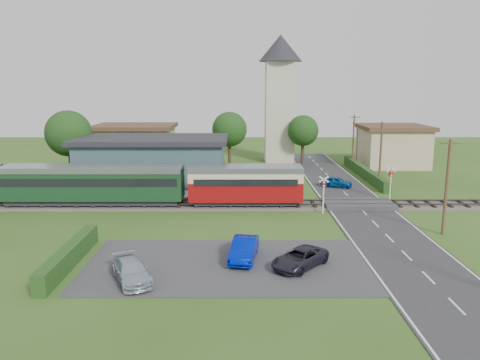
{
  "coord_description": "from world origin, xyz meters",
  "views": [
    {
      "loc": [
        -0.7,
        -38.78,
        10.7
      ],
      "look_at": [
        -0.64,
        4.0,
        2.05
      ],
      "focal_mm": 35.0,
      "sensor_mm": 36.0,
      "label": 1
    }
  ],
  "objects_px": {
    "pedestrian_far": "(60,184)",
    "train": "(57,183)",
    "church_tower": "(280,89)",
    "house_west": "(135,144)",
    "house_east": "(392,145)",
    "pedestrian_near": "(210,186)",
    "car_park_dark": "(300,258)",
    "crossing_signal_near": "(324,189)",
    "car_park_blue": "(244,249)",
    "crossing_signal_far": "(391,178)",
    "car_on_road": "(336,182)",
    "equipment_hut": "(59,181)",
    "station_building": "(153,161)",
    "car_park_silver": "(131,271)"
  },
  "relations": [
    {
      "from": "equipment_hut",
      "to": "train",
      "type": "xyz_separation_m",
      "value": [
        1.07,
        -3.2,
        0.43
      ]
    },
    {
      "from": "crossing_signal_near",
      "to": "crossing_signal_far",
      "type": "distance_m",
      "value": 8.65
    },
    {
      "from": "house_east",
      "to": "pedestrian_far",
      "type": "relative_size",
      "value": 4.62
    },
    {
      "from": "house_east",
      "to": "crossing_signal_far",
      "type": "distance_m",
      "value": 20.64
    },
    {
      "from": "crossing_signal_near",
      "to": "car_park_dark",
      "type": "xyz_separation_m",
      "value": [
        -3.5,
        -12.08,
        -1.5
      ]
    },
    {
      "from": "station_building",
      "to": "car_park_blue",
      "type": "distance_m",
      "value": 24.24
    },
    {
      "from": "train",
      "to": "car_park_blue",
      "type": "relative_size",
      "value": 10.62
    },
    {
      "from": "house_west",
      "to": "house_east",
      "type": "height_order",
      "value": "same"
    },
    {
      "from": "house_east",
      "to": "crossing_signal_far",
      "type": "bearing_deg",
      "value": -108.08
    },
    {
      "from": "station_building",
      "to": "house_east",
      "type": "height_order",
      "value": "house_east"
    },
    {
      "from": "car_park_dark",
      "to": "house_west",
      "type": "bearing_deg",
      "value": 157.38
    },
    {
      "from": "house_east",
      "to": "station_building",
      "type": "bearing_deg",
      "value": -156.56
    },
    {
      "from": "equipment_hut",
      "to": "crossing_signal_far",
      "type": "relative_size",
      "value": 0.78
    },
    {
      "from": "car_park_dark",
      "to": "pedestrian_far",
      "type": "distance_m",
      "value": 27.34
    },
    {
      "from": "car_park_dark",
      "to": "pedestrian_far",
      "type": "xyz_separation_m",
      "value": [
        -20.88,
        17.64,
        0.76
      ]
    },
    {
      "from": "train",
      "to": "car_park_blue",
      "type": "xyz_separation_m",
      "value": [
        16.52,
        -13.19,
        -1.43
      ]
    },
    {
      "from": "station_building",
      "to": "train",
      "type": "height_order",
      "value": "station_building"
    },
    {
      "from": "train",
      "to": "crossing_signal_near",
      "type": "bearing_deg",
      "value": -5.89
    },
    {
      "from": "pedestrian_far",
      "to": "car_park_blue",
      "type": "bearing_deg",
      "value": -129.89
    },
    {
      "from": "crossing_signal_near",
      "to": "car_park_dark",
      "type": "distance_m",
      "value": 12.66
    },
    {
      "from": "equipment_hut",
      "to": "car_park_dark",
      "type": "xyz_separation_m",
      "value": [
        20.9,
        -17.68,
        -1.11
      ]
    },
    {
      "from": "crossing_signal_near",
      "to": "train",
      "type": "bearing_deg",
      "value": 174.11
    },
    {
      "from": "house_west",
      "to": "crossing_signal_far",
      "type": "relative_size",
      "value": 3.3
    },
    {
      "from": "church_tower",
      "to": "crossing_signal_far",
      "type": "xyz_separation_m",
      "value": [
        8.6,
        -23.61,
        -8.08
      ]
    },
    {
      "from": "crossing_signal_far",
      "to": "pedestrian_near",
      "type": "height_order",
      "value": "crossing_signal_far"
    },
    {
      "from": "church_tower",
      "to": "pedestrian_far",
      "type": "bearing_deg",
      "value": -135.17
    },
    {
      "from": "station_building",
      "to": "house_west",
      "type": "height_order",
      "value": "house_west"
    },
    {
      "from": "house_east",
      "to": "equipment_hut",
      "type": "bearing_deg",
      "value": -153.68
    },
    {
      "from": "crossing_signal_near",
      "to": "car_park_blue",
      "type": "height_order",
      "value": "crossing_signal_near"
    },
    {
      "from": "equipment_hut",
      "to": "car_park_dark",
      "type": "bearing_deg",
      "value": -40.23
    },
    {
      "from": "crossing_signal_far",
      "to": "car_park_blue",
      "type": "distance_m",
      "value": 21.0
    },
    {
      "from": "pedestrian_far",
      "to": "pedestrian_near",
      "type": "bearing_deg",
      "value": -87.4
    },
    {
      "from": "pedestrian_far",
      "to": "church_tower",
      "type": "bearing_deg",
      "value": -42.14
    },
    {
      "from": "car_on_road",
      "to": "church_tower",
      "type": "bearing_deg",
      "value": 39.55
    },
    {
      "from": "house_west",
      "to": "pedestrian_far",
      "type": "xyz_separation_m",
      "value": [
        -2.98,
        -19.84,
        -1.39
      ]
    },
    {
      "from": "house_west",
      "to": "church_tower",
      "type": "bearing_deg",
      "value": 8.53
    },
    {
      "from": "house_west",
      "to": "pedestrian_near",
      "type": "xyz_separation_m",
      "value": [
        11.44,
        -19.95,
        -1.58
      ]
    },
    {
      "from": "car_on_road",
      "to": "car_park_dark",
      "type": "height_order",
      "value": "car_park_dark"
    },
    {
      "from": "equipment_hut",
      "to": "pedestrian_near",
      "type": "xyz_separation_m",
      "value": [
        14.44,
        -0.15,
        -0.54
      ]
    },
    {
      "from": "house_east",
      "to": "church_tower",
      "type": "bearing_deg",
      "value": 165.07
    },
    {
      "from": "church_tower",
      "to": "crossing_signal_near",
      "type": "distance_m",
      "value": 29.57
    },
    {
      "from": "crossing_signal_near",
      "to": "car_park_silver",
      "type": "bearing_deg",
      "value": -132.86
    },
    {
      "from": "pedestrian_far",
      "to": "train",
      "type": "bearing_deg",
      "value": -158.58
    },
    {
      "from": "train",
      "to": "car_on_road",
      "type": "xyz_separation_m",
      "value": [
        26.62,
        8.1,
        -1.57
      ]
    },
    {
      "from": "equipment_hut",
      "to": "car_park_dark",
      "type": "height_order",
      "value": "equipment_hut"
    },
    {
      "from": "house_east",
      "to": "crossing_signal_near",
      "type": "height_order",
      "value": "house_east"
    },
    {
      "from": "house_west",
      "to": "car_on_road",
      "type": "distance_m",
      "value": 28.92
    },
    {
      "from": "church_tower",
      "to": "crossing_signal_near",
      "type": "relative_size",
      "value": 5.37
    },
    {
      "from": "church_tower",
      "to": "pedestrian_far",
      "type": "xyz_separation_m",
      "value": [
        -22.98,
        -22.84,
        -8.82
      ]
    },
    {
      "from": "house_west",
      "to": "pedestrian_near",
      "type": "distance_m",
      "value": 23.05
    }
  ]
}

